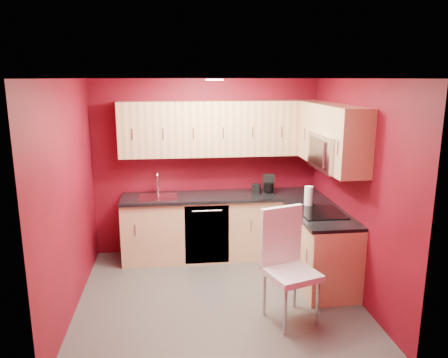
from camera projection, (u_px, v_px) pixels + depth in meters
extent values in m
plane|color=#4A4745|center=(218.00, 296.00, 5.13)|extent=(3.20, 3.20, 0.00)
plane|color=white|center=(217.00, 78.00, 4.56)|extent=(3.20, 3.20, 0.00)
plane|color=maroon|center=(207.00, 167.00, 6.30)|extent=(3.20, 0.00, 3.20)
plane|color=maroon|center=(238.00, 243.00, 3.40)|extent=(3.20, 0.00, 3.20)
plane|color=maroon|center=(69.00, 198.00, 4.66)|extent=(0.00, 3.00, 3.00)
plane|color=maroon|center=(355.00, 189.00, 5.04)|extent=(0.00, 3.00, 3.00)
cube|color=#DEB27F|center=(223.00, 227.00, 6.21)|extent=(2.80, 0.60, 0.87)
cube|color=#DEB27F|center=(320.00, 248.00, 5.43)|extent=(0.60, 1.30, 0.87)
cube|color=black|center=(223.00, 196.00, 6.10)|extent=(2.80, 0.63, 0.04)
cube|color=black|center=(321.00, 214.00, 5.31)|extent=(0.63, 1.27, 0.04)
cube|color=#DEB07E|center=(222.00, 128.00, 6.02)|extent=(2.80, 0.35, 0.75)
cube|color=#DEB07E|center=(318.00, 131.00, 5.72)|extent=(0.35, 0.57, 0.75)
cube|color=#DEB07E|center=(355.00, 144.00, 4.60)|extent=(0.35, 0.22, 0.75)
cube|color=#DEB07E|center=(338.00, 120.00, 5.03)|extent=(0.35, 0.76, 0.33)
cube|color=silver|center=(334.00, 152.00, 5.11)|extent=(0.40, 0.76, 0.42)
cube|color=black|center=(319.00, 152.00, 5.09)|extent=(0.02, 0.62, 0.33)
cylinder|color=silver|center=(324.00, 156.00, 4.87)|extent=(0.02, 0.02, 0.29)
cube|color=black|center=(321.00, 213.00, 5.27)|extent=(0.50, 0.55, 0.01)
cube|color=silver|center=(158.00, 197.00, 5.98)|extent=(0.52, 0.42, 0.02)
cylinder|color=silver|center=(158.00, 184.00, 6.14)|extent=(0.02, 0.02, 0.26)
torus|color=silver|center=(157.00, 177.00, 6.05)|extent=(0.02, 0.16, 0.16)
cylinder|color=silver|center=(157.00, 182.00, 5.99)|extent=(0.02, 0.02, 0.12)
cube|color=black|center=(207.00, 235.00, 5.90)|extent=(0.60, 0.02, 0.82)
cylinder|color=white|center=(214.00, 80.00, 4.86)|extent=(0.20, 0.20, 0.01)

